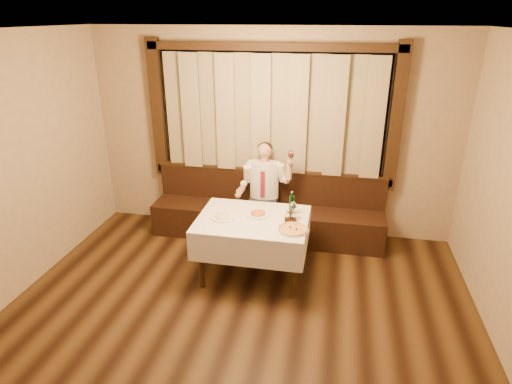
% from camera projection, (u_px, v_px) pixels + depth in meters
% --- Properties ---
extents(room, '(5.01, 6.01, 2.81)m').
position_uv_depth(room, '(237.00, 180.00, 3.97)').
color(room, black).
rests_on(room, ground).
extents(banquette, '(3.20, 0.61, 0.94)m').
position_uv_depth(banquette, '(267.00, 215.00, 6.01)').
color(banquette, black).
rests_on(banquette, ground).
extents(dining_table, '(1.27, 0.97, 0.76)m').
position_uv_depth(dining_table, '(253.00, 226.00, 4.96)').
color(dining_table, black).
rests_on(dining_table, ground).
extents(pizza, '(0.34, 0.34, 0.04)m').
position_uv_depth(pizza, '(293.00, 229.00, 4.63)').
color(pizza, white).
rests_on(pizza, dining_table).
extents(pasta_red, '(0.29, 0.29, 0.10)m').
position_uv_depth(pasta_red, '(258.00, 212.00, 4.98)').
color(pasta_red, white).
rests_on(pasta_red, dining_table).
extents(pasta_cream, '(0.27, 0.27, 0.09)m').
position_uv_depth(pasta_cream, '(223.00, 215.00, 4.90)').
color(pasta_cream, white).
rests_on(pasta_cream, dining_table).
extents(green_bottle, '(0.06, 0.06, 0.28)m').
position_uv_depth(green_bottle, '(292.00, 204.00, 4.98)').
color(green_bottle, '#0D3F1A').
rests_on(green_bottle, dining_table).
extents(table_wine_glass, '(0.08, 0.08, 0.21)m').
position_uv_depth(table_wine_glass, '(293.00, 206.00, 4.84)').
color(table_wine_glass, white).
rests_on(table_wine_glass, dining_table).
extents(cruet_caddy, '(0.14, 0.09, 0.14)m').
position_uv_depth(cruet_caddy, '(290.00, 217.00, 4.82)').
color(cruet_caddy, black).
rests_on(cruet_caddy, dining_table).
extents(seated_man, '(0.74, 0.55, 1.37)m').
position_uv_depth(seated_man, '(264.00, 185.00, 5.75)').
color(seated_man, black).
rests_on(seated_man, ground).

